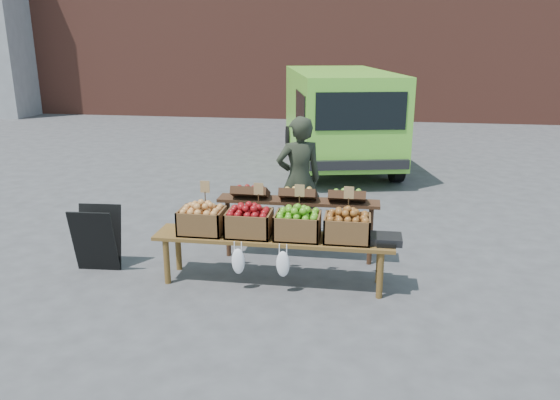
% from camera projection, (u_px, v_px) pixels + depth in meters
% --- Properties ---
extents(ground, '(80.00, 80.00, 0.00)m').
position_uv_depth(ground, '(199.00, 275.00, 6.51)').
color(ground, '#48474A').
extents(delivery_van, '(3.08, 4.94, 2.05)m').
position_uv_depth(delivery_van, '(339.00, 119.00, 11.75)').
color(delivery_van, '#72D43A').
rests_on(delivery_van, ground).
extents(vendor, '(0.74, 0.62, 1.73)m').
position_uv_depth(vendor, '(299.00, 180.00, 7.41)').
color(vendor, '#252B1F').
rests_on(vendor, ground).
extents(chalkboard_sign, '(0.54, 0.32, 0.80)m').
position_uv_depth(chalkboard_sign, '(97.00, 238.00, 6.56)').
color(chalkboard_sign, black).
rests_on(chalkboard_sign, ground).
extents(back_table, '(2.10, 0.44, 1.04)m').
position_uv_depth(back_table, '(298.00, 221.00, 6.81)').
color(back_table, '#3B2315').
rests_on(back_table, ground).
extents(display_bench, '(2.70, 0.56, 0.57)m').
position_uv_depth(display_bench, '(273.00, 260.00, 6.23)').
color(display_bench, brown).
rests_on(display_bench, ground).
extents(crate_golden_apples, '(0.50, 0.40, 0.28)m').
position_uv_depth(crate_golden_apples, '(202.00, 221.00, 6.23)').
color(crate_golden_apples, '#AF8A37').
rests_on(crate_golden_apples, display_bench).
extents(crate_russet_pears, '(0.50, 0.40, 0.28)m').
position_uv_depth(crate_russet_pears, '(249.00, 223.00, 6.14)').
color(crate_russet_pears, '#680D0C').
rests_on(crate_russet_pears, display_bench).
extents(crate_red_apples, '(0.50, 0.40, 0.28)m').
position_uv_depth(crate_red_apples, '(297.00, 226.00, 6.06)').
color(crate_red_apples, '#4E8D1B').
rests_on(crate_red_apples, display_bench).
extents(crate_green_apples, '(0.50, 0.40, 0.28)m').
position_uv_depth(crate_green_apples, '(347.00, 228.00, 5.98)').
color(crate_green_apples, '#9C5C2F').
rests_on(crate_green_apples, display_bench).
extents(weighing_scale, '(0.34, 0.30, 0.08)m').
position_uv_depth(weighing_scale, '(386.00, 239.00, 5.95)').
color(weighing_scale, black).
rests_on(weighing_scale, display_bench).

